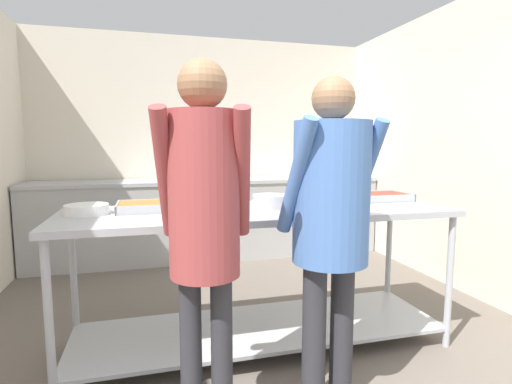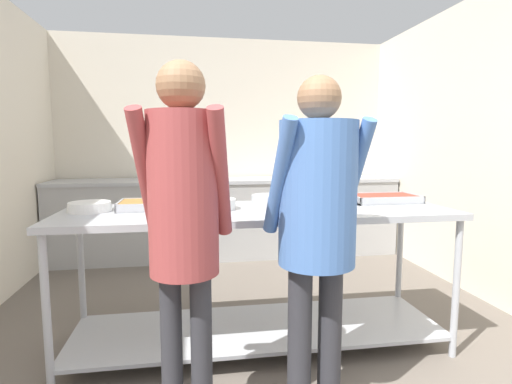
{
  "view_description": "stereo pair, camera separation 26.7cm",
  "coord_description": "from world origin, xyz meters",
  "px_view_note": "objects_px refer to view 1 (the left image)",
  "views": [
    {
      "loc": [
        -0.7,
        -0.93,
        1.35
      ],
      "look_at": [
        -0.01,
        1.63,
        1.03
      ],
      "focal_mm": 28.0,
      "sensor_mm": 36.0,
      "label": 1
    },
    {
      "loc": [
        -0.44,
        -0.99,
        1.35
      ],
      "look_at": [
        -0.01,
        1.63,
        1.03
      ],
      "focal_mm": 28.0,
      "sensor_mm": 36.0,
      "label": 2
    }
  ],
  "objects_px": {
    "serving_tray_vegetables": "(376,197)",
    "guest_serving_left": "(331,209)",
    "serving_tray_greens": "(155,206)",
    "sauce_pan": "(271,201)",
    "guest_serving_right": "(204,209)",
    "serving_tray_roast": "(319,199)",
    "water_bottle": "(208,170)",
    "broccoli_bowl": "(218,203)",
    "plate_stack": "(87,209)"
  },
  "relations": [
    {
      "from": "sauce_pan",
      "to": "water_bottle",
      "type": "distance_m",
      "value": 2.24
    },
    {
      "from": "broccoli_bowl",
      "to": "sauce_pan",
      "type": "bearing_deg",
      "value": -0.28
    },
    {
      "from": "plate_stack",
      "to": "serving_tray_roast",
      "type": "height_order",
      "value": "plate_stack"
    },
    {
      "from": "serving_tray_greens",
      "to": "sauce_pan",
      "type": "height_order",
      "value": "sauce_pan"
    },
    {
      "from": "plate_stack",
      "to": "serving_tray_greens",
      "type": "distance_m",
      "value": 0.4
    },
    {
      "from": "serving_tray_greens",
      "to": "guest_serving_left",
      "type": "xyz_separation_m",
      "value": [
        0.84,
        -0.8,
        0.07
      ]
    },
    {
      "from": "guest_serving_right",
      "to": "water_bottle",
      "type": "relative_size",
      "value": 7.27
    },
    {
      "from": "guest_serving_left",
      "to": "guest_serving_right",
      "type": "height_order",
      "value": "guest_serving_right"
    },
    {
      "from": "serving_tray_greens",
      "to": "guest_serving_left",
      "type": "distance_m",
      "value": 1.16
    },
    {
      "from": "serving_tray_vegetables",
      "to": "water_bottle",
      "type": "xyz_separation_m",
      "value": [
        -0.97,
        2.1,
        0.09
      ]
    },
    {
      "from": "plate_stack",
      "to": "serving_tray_roast",
      "type": "distance_m",
      "value": 1.55
    },
    {
      "from": "water_bottle",
      "to": "broccoli_bowl",
      "type": "bearing_deg",
      "value": -96.51
    },
    {
      "from": "serving_tray_roast",
      "to": "serving_tray_vegetables",
      "type": "height_order",
      "value": "same"
    },
    {
      "from": "serving_tray_greens",
      "to": "sauce_pan",
      "type": "distance_m",
      "value": 0.75
    },
    {
      "from": "serving_tray_vegetables",
      "to": "serving_tray_greens",
      "type": "bearing_deg",
      "value": -178.46
    },
    {
      "from": "guest_serving_right",
      "to": "serving_tray_greens",
      "type": "bearing_deg",
      "value": 102.55
    },
    {
      "from": "water_bottle",
      "to": "guest_serving_left",
      "type": "bearing_deg",
      "value": -86.25
    },
    {
      "from": "serving_tray_greens",
      "to": "serving_tray_vegetables",
      "type": "relative_size",
      "value": 0.96
    },
    {
      "from": "serving_tray_vegetables",
      "to": "guest_serving_left",
      "type": "relative_size",
      "value": 0.29
    },
    {
      "from": "broccoli_bowl",
      "to": "serving_tray_vegetables",
      "type": "distance_m",
      "value": 1.23
    },
    {
      "from": "serving_tray_greens",
      "to": "broccoli_bowl",
      "type": "height_order",
      "value": "broccoli_bowl"
    },
    {
      "from": "sauce_pan",
      "to": "guest_serving_left",
      "type": "relative_size",
      "value": 0.23
    },
    {
      "from": "water_bottle",
      "to": "serving_tray_vegetables",
      "type": "bearing_deg",
      "value": -65.26
    },
    {
      "from": "plate_stack",
      "to": "guest_serving_right",
      "type": "relative_size",
      "value": 0.16
    },
    {
      "from": "plate_stack",
      "to": "sauce_pan",
      "type": "xyz_separation_m",
      "value": [
        1.14,
        -0.05,
        0.02
      ]
    },
    {
      "from": "serving_tray_greens",
      "to": "sauce_pan",
      "type": "relative_size",
      "value": 1.2
    },
    {
      "from": "plate_stack",
      "to": "guest_serving_left",
      "type": "distance_m",
      "value": 1.45
    },
    {
      "from": "plate_stack",
      "to": "serving_tray_roast",
      "type": "xyz_separation_m",
      "value": [
        1.55,
        0.1,
        -0.0
      ]
    },
    {
      "from": "serving_tray_greens",
      "to": "broccoli_bowl",
      "type": "bearing_deg",
      "value": -12.71
    },
    {
      "from": "sauce_pan",
      "to": "guest_serving_right",
      "type": "distance_m",
      "value": 0.97
    },
    {
      "from": "serving_tray_roast",
      "to": "serving_tray_vegetables",
      "type": "xyz_separation_m",
      "value": [
        0.46,
        -0.02,
        0.0
      ]
    },
    {
      "from": "water_bottle",
      "to": "serving_tray_greens",
      "type": "bearing_deg",
      "value": -106.71
    },
    {
      "from": "broccoli_bowl",
      "to": "sauce_pan",
      "type": "relative_size",
      "value": 0.65
    },
    {
      "from": "sauce_pan",
      "to": "serving_tray_vegetables",
      "type": "height_order",
      "value": "sauce_pan"
    },
    {
      "from": "broccoli_bowl",
      "to": "water_bottle",
      "type": "distance_m",
      "value": 2.25
    },
    {
      "from": "serving_tray_greens",
      "to": "guest_serving_right",
      "type": "bearing_deg",
      "value": -77.45
    },
    {
      "from": "water_bottle",
      "to": "guest_serving_right",
      "type": "bearing_deg",
      "value": -98.38
    },
    {
      "from": "guest_serving_left",
      "to": "water_bottle",
      "type": "bearing_deg",
      "value": 93.75
    },
    {
      "from": "serving_tray_vegetables",
      "to": "sauce_pan",
      "type": "bearing_deg",
      "value": -171.27
    },
    {
      "from": "guest_serving_right",
      "to": "serving_tray_roast",
      "type": "bearing_deg",
      "value": 44.68
    },
    {
      "from": "serving_tray_roast",
      "to": "water_bottle",
      "type": "bearing_deg",
      "value": 103.76
    },
    {
      "from": "serving_tray_roast",
      "to": "serving_tray_vegetables",
      "type": "relative_size",
      "value": 0.76
    },
    {
      "from": "broccoli_bowl",
      "to": "guest_serving_left",
      "type": "relative_size",
      "value": 0.15
    },
    {
      "from": "serving_tray_greens",
      "to": "guest_serving_right",
      "type": "relative_size",
      "value": 0.27
    },
    {
      "from": "plate_stack",
      "to": "serving_tray_vegetables",
      "type": "distance_m",
      "value": 2.01
    },
    {
      "from": "sauce_pan",
      "to": "guest_serving_left",
      "type": "distance_m",
      "value": 0.72
    },
    {
      "from": "sauce_pan",
      "to": "guest_serving_right",
      "type": "xyz_separation_m",
      "value": [
        -0.55,
        -0.8,
        0.09
      ]
    },
    {
      "from": "sauce_pan",
      "to": "water_bottle",
      "type": "relative_size",
      "value": 1.65
    },
    {
      "from": "serving_tray_greens",
      "to": "sauce_pan",
      "type": "xyz_separation_m",
      "value": [
        0.75,
        -0.09,
        0.02
      ]
    },
    {
      "from": "guest_serving_right",
      "to": "guest_serving_left",
      "type": "bearing_deg",
      "value": 7.73
    }
  ]
}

